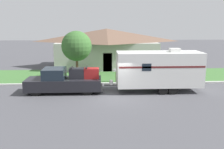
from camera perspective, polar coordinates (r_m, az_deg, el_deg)
name	(u,v)px	position (r m, az deg, el deg)	size (l,w,h in m)	color
ground_plane	(115,96)	(18.75, 0.73, -5.01)	(120.00, 120.00, 0.00)	#47474C
curb_strip	(113,83)	(22.34, 0.13, -2.05)	(80.00, 0.30, 0.14)	#ADADA8
lawn_strip	(111,75)	(25.91, -0.29, -0.23)	(80.00, 7.00, 0.03)	#3D6B33
house_across_street	(107,47)	(30.95, -1.24, 6.26)	(12.75, 7.36, 4.68)	#B2B2A8
pickup_truck	(65,81)	(19.95, -10.80, -1.52)	(5.94, 2.09, 2.04)	black
travel_trailer	(159,69)	(20.11, 10.68, 1.26)	(7.68, 2.30, 3.44)	black
mailbox	(116,72)	(22.94, 0.93, 0.56)	(0.48, 0.20, 1.23)	brown
tree_in_yard	(77,46)	(23.97, -8.11, 6.44)	(2.86, 2.86, 4.67)	brown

